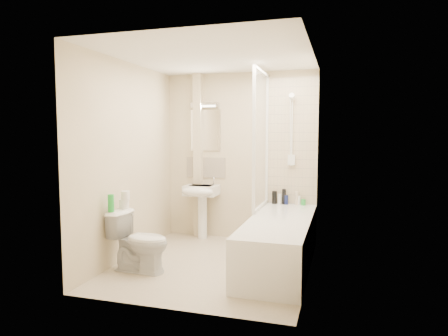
% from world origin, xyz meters
% --- Properties ---
extents(floor, '(2.50, 2.50, 0.00)m').
position_xyz_m(floor, '(0.00, 0.00, 0.00)').
color(floor, beige).
rests_on(floor, ground).
extents(wall_back, '(2.20, 0.02, 2.40)m').
position_xyz_m(wall_back, '(0.00, 1.25, 1.20)').
color(wall_back, beige).
rests_on(wall_back, ground).
extents(wall_left, '(0.02, 2.50, 2.40)m').
position_xyz_m(wall_left, '(-1.10, 0.00, 1.20)').
color(wall_left, beige).
rests_on(wall_left, ground).
extents(wall_right, '(0.02, 2.50, 2.40)m').
position_xyz_m(wall_right, '(1.10, 0.00, 1.20)').
color(wall_right, beige).
rests_on(wall_right, ground).
extents(ceiling, '(2.20, 2.50, 0.02)m').
position_xyz_m(ceiling, '(0.00, 0.00, 2.40)').
color(ceiling, white).
rests_on(ceiling, wall_back).
extents(tile_back, '(0.70, 0.01, 1.75)m').
position_xyz_m(tile_back, '(0.75, 1.24, 1.42)').
color(tile_back, beige).
rests_on(tile_back, wall_back).
extents(tile_right, '(0.01, 2.10, 1.75)m').
position_xyz_m(tile_right, '(1.09, 0.20, 1.42)').
color(tile_right, beige).
rests_on(tile_right, wall_right).
extents(pipe_boxing, '(0.12, 0.12, 2.40)m').
position_xyz_m(pipe_boxing, '(-0.62, 1.19, 1.20)').
color(pipe_boxing, beige).
rests_on(pipe_boxing, ground).
extents(splashback, '(0.60, 0.02, 0.30)m').
position_xyz_m(splashback, '(-0.52, 1.24, 1.03)').
color(splashback, beige).
rests_on(splashback, wall_back).
extents(mirror, '(0.46, 0.01, 0.60)m').
position_xyz_m(mirror, '(-0.52, 1.24, 1.58)').
color(mirror, white).
rests_on(mirror, wall_back).
extents(strip_light, '(0.42, 0.07, 0.07)m').
position_xyz_m(strip_light, '(-0.52, 1.22, 1.95)').
color(strip_light, silver).
rests_on(strip_light, wall_back).
extents(bathtub, '(0.70, 2.10, 0.55)m').
position_xyz_m(bathtub, '(0.75, 0.20, 0.29)').
color(bathtub, white).
rests_on(bathtub, ground).
extents(shower_screen, '(0.04, 0.92, 1.80)m').
position_xyz_m(shower_screen, '(0.40, 0.80, 1.45)').
color(shower_screen, white).
rests_on(shower_screen, bathtub).
extents(shower_fixture, '(0.10, 0.16, 0.99)m').
position_xyz_m(shower_fixture, '(0.75, 1.19, 1.55)').
color(shower_fixture, white).
rests_on(shower_fixture, wall_back).
extents(pedestal_sink, '(0.46, 0.45, 0.90)m').
position_xyz_m(pedestal_sink, '(-0.52, 1.01, 0.63)').
color(pedestal_sink, white).
rests_on(pedestal_sink, ground).
extents(bottle_black_a, '(0.07, 0.07, 0.18)m').
position_xyz_m(bottle_black_a, '(0.53, 1.16, 0.64)').
color(bottle_black_a, black).
rests_on(bottle_black_a, bathtub).
extents(bottle_white_a, '(0.06, 0.06, 0.14)m').
position_xyz_m(bottle_white_a, '(0.60, 1.16, 0.62)').
color(bottle_white_a, white).
rests_on(bottle_white_a, bathtub).
extents(bottle_black_b, '(0.05, 0.05, 0.21)m').
position_xyz_m(bottle_black_b, '(0.66, 1.16, 0.66)').
color(bottle_black_b, black).
rests_on(bottle_black_b, bathtub).
extents(bottle_blue, '(0.06, 0.06, 0.13)m').
position_xyz_m(bottle_blue, '(0.69, 1.16, 0.61)').
color(bottle_blue, navy).
rests_on(bottle_blue, bathtub).
extents(bottle_cream, '(0.05, 0.05, 0.18)m').
position_xyz_m(bottle_cream, '(0.84, 1.16, 0.64)').
color(bottle_cream, beige).
rests_on(bottle_cream, bathtub).
extents(bottle_white_b, '(0.05, 0.05, 0.13)m').
position_xyz_m(bottle_white_b, '(0.86, 1.16, 0.61)').
color(bottle_white_b, white).
rests_on(bottle_white_b, bathtub).
extents(bottle_green, '(0.06, 0.06, 0.08)m').
position_xyz_m(bottle_green, '(0.93, 1.16, 0.59)').
color(bottle_green, green).
rests_on(bottle_green, bathtub).
extents(toilet, '(0.46, 0.71, 0.68)m').
position_xyz_m(toilet, '(-0.72, -0.44, 0.34)').
color(toilet, white).
rests_on(toilet, ground).
extents(toilet_roll_lower, '(0.11, 0.11, 0.11)m').
position_xyz_m(toilet_roll_lower, '(-0.97, -0.33, 0.73)').
color(toilet_roll_lower, white).
rests_on(toilet_roll_lower, toilet).
extents(toilet_roll_upper, '(0.10, 0.10, 0.10)m').
position_xyz_m(toilet_roll_upper, '(-0.93, -0.36, 0.83)').
color(toilet_roll_upper, white).
rests_on(toilet_roll_upper, toilet_roll_lower).
extents(green_bottle, '(0.07, 0.07, 0.19)m').
position_xyz_m(green_bottle, '(-1.00, -0.55, 0.77)').
color(green_bottle, green).
rests_on(green_bottle, toilet).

